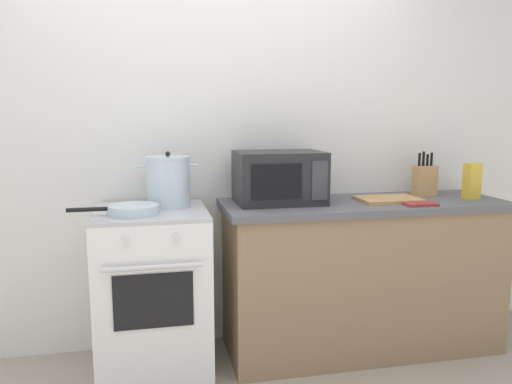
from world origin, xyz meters
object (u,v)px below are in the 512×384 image
Objects in this scene: stock_pot at (169,182)px; cutting_board at (388,199)px; pasta_box at (472,181)px; knife_block at (424,180)px; microwave at (279,177)px; stove at (153,292)px; frying_pan at (132,210)px; oven_mitt at (419,204)px.

stock_pot is 0.92× the size of cutting_board.
stock_pot is at bearing 176.34° from pasta_box.
microwave is at bearing -176.35° from knife_block.
cutting_board is (1.39, 0.00, 0.47)m from stove.
frying_pan is 1.82m from knife_block.
stock_pot is 1.18× the size of knife_block.
microwave is 2.78× the size of oven_mitt.
stove is at bearing -173.86° from microwave.
pasta_box is 1.22× the size of oven_mitt.
stock_pot is 0.63m from microwave.
cutting_board reaches higher than oven_mitt.
stock_pot reaches higher than oven_mitt.
frying_pan is at bearing -172.27° from knife_block.
oven_mitt is at bearing -124.80° from knife_block.
frying_pan reaches higher than oven_mitt.
knife_block is 0.38m from oven_mitt.
knife_block is at bearing 23.84° from cutting_board.
oven_mitt is at bearing -163.07° from pasta_box.
knife_block reaches higher than frying_pan.
knife_block is (1.60, 0.05, -0.04)m from stock_pot.
stock_pot is (0.10, 0.09, 0.60)m from stove.
frying_pan is at bearing -175.98° from cutting_board.
knife_block is (0.32, 0.14, 0.09)m from cutting_board.
stock_pot is 0.72× the size of frying_pan.
microwave is 1.39× the size of cutting_board.
pasta_box is (0.22, -0.17, 0.01)m from knife_block.
microwave reaches higher than pasta_box.
stove is 0.96m from microwave.
frying_pan is 1.49m from cutting_board.
stock_pot is 0.66× the size of microwave.
microwave reaches higher than cutting_board.
stock_pot is at bearing 40.66° from stove.
cutting_board is (1.48, 0.10, -0.02)m from frying_pan.
frying_pan is (-0.09, -0.10, 0.48)m from stove.
stove is 3.28× the size of knife_block.
microwave is 1.19m from pasta_box.
stove is 2.56× the size of cutting_board.
frying_pan is at bearing -131.88° from stove.
microwave is 0.81m from oven_mitt.
pasta_box reaches higher than cutting_board.
microwave is 1.78× the size of knife_block.
stove is at bearing -175.27° from knife_block.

